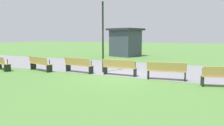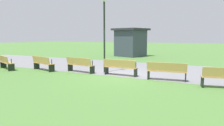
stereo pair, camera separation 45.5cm
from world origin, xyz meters
The scene contains 9 objects.
ground_plane centered at (0.00, 0.00, 0.00)m, with size 120.00×120.00×0.00m, color #54843D.
path_paving centered at (0.00, 2.70, 0.00)m, with size 34.81×6.28×0.01m, color gray.
bench_1 centered at (-7.45, -1.47, 0.48)m, with size 1.91×1.12×0.89m.
bench_2 centered at (-5.03, -0.70, 0.48)m, with size 1.93×0.92×0.89m.
bench_3 centered at (-2.54, -0.23, 0.48)m, with size 1.91×0.70×0.89m.
bench_4 centered at (0.00, -0.07, 0.48)m, with size 1.87×0.47×0.89m.
bench_5 centered at (2.54, -0.23, 0.48)m, with size 1.91×0.70×0.89m.
lamp_post centered at (-1.26, 0.46, 3.02)m, with size 0.32×0.32×4.40m.
kiosk centered at (-3.71, 10.59, 1.52)m, with size 3.76×3.70×2.96m.
Camera 2 is at (4.70, -10.27, 2.12)m, focal length 33.59 mm.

